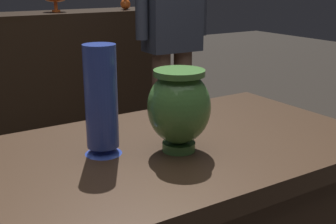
# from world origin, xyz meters

# --- Properties ---
(vase_centerpiece) EXTENTS (0.16, 0.16, 0.21)m
(vase_centerpiece) POSITION_xyz_m (0.04, -0.04, 0.92)
(vase_centerpiece) COLOR #477A38
(vase_centerpiece) RESTS_ON display_plinth
(vase_tall_behind) EXTENTS (0.09, 0.09, 0.28)m
(vase_tall_behind) POSITION_xyz_m (-0.13, 0.04, 0.93)
(vase_tall_behind) COLOR #2D429E
(vase_tall_behind) RESTS_ON display_plinth
(shelf_vase_far_right) EXTENTS (0.08, 0.08, 0.16)m
(shelf_vase_far_right) POSITION_xyz_m (1.04, 2.16, 1.04)
(shelf_vase_far_right) COLOR #E55B1E
(shelf_vase_far_right) RESTS_ON back_display_shelf
(visitor_near_right) EXTENTS (0.47, 0.19, 1.63)m
(visitor_near_right) POSITION_xyz_m (0.88, 1.28, 0.96)
(visitor_near_right) COLOR brown
(visitor_near_right) RESTS_ON ground_plane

